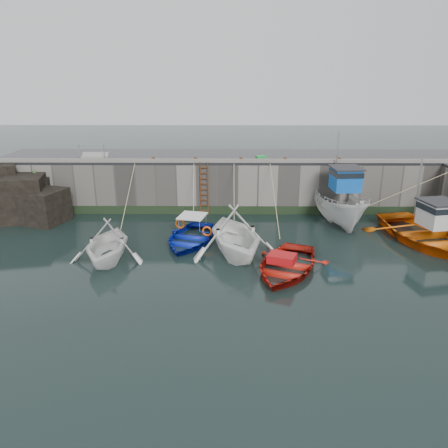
{
  "coord_description": "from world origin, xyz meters",
  "views": [
    {
      "loc": [
        -0.6,
        -15.43,
        8.04
      ],
      "look_at": [
        -0.77,
        4.59,
        1.2
      ],
      "focal_mm": 35.0,
      "sensor_mm": 36.0,
      "label": 1
    }
  ],
  "objects_px": {
    "boat_near_navy": "(286,270)",
    "fish_crate": "(261,158)",
    "bollard_b": "(196,160)",
    "bollard_c": "(241,160)",
    "boat_near_blacktrim": "(235,254)",
    "boat_far_orange": "(427,234)",
    "boat_near_blue": "(190,241)",
    "bollard_a": "(153,160)",
    "ladder": "(204,189)",
    "bollard_e": "(339,160)",
    "boat_far_white": "(340,205)",
    "boat_near_white": "(109,259)",
    "bollard_d": "(285,160)"
  },
  "relations": [
    {
      "from": "boat_near_navy",
      "to": "bollard_e",
      "type": "bearing_deg",
      "value": 86.15
    },
    {
      "from": "fish_crate",
      "to": "bollard_a",
      "type": "relative_size",
      "value": 2.13
    },
    {
      "from": "bollard_a",
      "to": "fish_crate",
      "type": "bearing_deg",
      "value": 3.47
    },
    {
      "from": "bollard_c",
      "to": "boat_far_orange",
      "type": "bearing_deg",
      "value": -27.67
    },
    {
      "from": "boat_far_white",
      "to": "bollard_e",
      "type": "xyz_separation_m",
      "value": [
        0.18,
        1.73,
        2.28
      ]
    },
    {
      "from": "bollard_a",
      "to": "bollard_b",
      "type": "xyz_separation_m",
      "value": [
        2.5,
        0.0,
        0.0
      ]
    },
    {
      "from": "boat_near_blacktrim",
      "to": "bollard_c",
      "type": "distance_m",
      "value": 7.36
    },
    {
      "from": "boat_near_white",
      "to": "bollard_a",
      "type": "distance_m",
      "value": 8.03
    },
    {
      "from": "boat_far_white",
      "to": "boat_near_white",
      "type": "bearing_deg",
      "value": -158.93
    },
    {
      "from": "ladder",
      "to": "bollard_b",
      "type": "distance_m",
      "value": 1.81
    },
    {
      "from": "ladder",
      "to": "bollard_a",
      "type": "distance_m",
      "value": 3.47
    },
    {
      "from": "ladder",
      "to": "bollard_b",
      "type": "height_order",
      "value": "bollard_b"
    },
    {
      "from": "boat_near_blacktrim",
      "to": "boat_far_orange",
      "type": "relative_size",
      "value": 0.67
    },
    {
      "from": "fish_crate",
      "to": "boat_near_navy",
      "type": "bearing_deg",
      "value": -107.68
    },
    {
      "from": "ladder",
      "to": "bollard_b",
      "type": "bearing_deg",
      "value": 146.14
    },
    {
      "from": "boat_far_orange",
      "to": "bollard_b",
      "type": "distance_m",
      "value": 13.27
    },
    {
      "from": "boat_near_navy",
      "to": "fish_crate",
      "type": "distance_m",
      "value": 9.35
    },
    {
      "from": "bollard_a",
      "to": "bollard_b",
      "type": "relative_size",
      "value": 1.0
    },
    {
      "from": "boat_near_blue",
      "to": "boat_near_blacktrim",
      "type": "xyz_separation_m",
      "value": [
        2.26,
        -1.65,
        0.0
      ]
    },
    {
      "from": "boat_near_navy",
      "to": "bollard_a",
      "type": "height_order",
      "value": "bollard_a"
    },
    {
      "from": "boat_near_white",
      "to": "boat_near_navy",
      "type": "xyz_separation_m",
      "value": [
        8.03,
        -1.09,
        0.0
      ]
    },
    {
      "from": "boat_near_white",
      "to": "bollard_c",
      "type": "bearing_deg",
      "value": 48.2
    },
    {
      "from": "ladder",
      "to": "boat_far_white",
      "type": "bearing_deg",
      "value": -10.11
    },
    {
      "from": "boat_far_white",
      "to": "ladder",
      "type": "bearing_deg",
      "value": 166.09
    },
    {
      "from": "boat_far_white",
      "to": "boat_far_orange",
      "type": "xyz_separation_m",
      "value": [
        3.69,
        -3.15,
        -0.57
      ]
    },
    {
      "from": "boat_near_blacktrim",
      "to": "bollard_e",
      "type": "xyz_separation_m",
      "value": [
        6.24,
        6.57,
        3.3
      ]
    },
    {
      "from": "bollard_c",
      "to": "bollard_d",
      "type": "distance_m",
      "value": 2.6
    },
    {
      "from": "boat_far_orange",
      "to": "bollard_a",
      "type": "bearing_deg",
      "value": 150.0
    },
    {
      "from": "boat_near_blacktrim",
      "to": "boat_near_navy",
      "type": "distance_m",
      "value": 2.82
    },
    {
      "from": "boat_near_navy",
      "to": "bollard_d",
      "type": "distance_m",
      "value": 9.0
    },
    {
      "from": "bollard_b",
      "to": "bollard_c",
      "type": "relative_size",
      "value": 1.0
    },
    {
      "from": "boat_far_orange",
      "to": "boat_near_blacktrim",
      "type": "bearing_deg",
      "value": 178.41
    },
    {
      "from": "boat_near_blue",
      "to": "bollard_c",
      "type": "xyz_separation_m",
      "value": [
        2.7,
        4.92,
        3.3
      ]
    },
    {
      "from": "boat_near_navy",
      "to": "bollard_c",
      "type": "bearing_deg",
      "value": 123.94
    },
    {
      "from": "bollard_b",
      "to": "bollard_e",
      "type": "xyz_separation_m",
      "value": [
        8.5,
        0.0,
        0.0
      ]
    },
    {
      "from": "boat_far_orange",
      "to": "fish_crate",
      "type": "bearing_deg",
      "value": 135.57
    },
    {
      "from": "boat_near_blue",
      "to": "bollard_b",
      "type": "height_order",
      "value": "bollard_b"
    },
    {
      "from": "boat_near_blue",
      "to": "bollard_a",
      "type": "bearing_deg",
      "value": 129.57
    },
    {
      "from": "ladder",
      "to": "boat_near_blue",
      "type": "xyz_separation_m",
      "value": [
        -0.5,
        -4.59,
        -1.59
      ]
    },
    {
      "from": "boat_near_blacktrim",
      "to": "boat_near_navy",
      "type": "xyz_separation_m",
      "value": [
        2.2,
        -1.77,
        0.0
      ]
    },
    {
      "from": "boat_far_white",
      "to": "boat_near_blue",
      "type": "bearing_deg",
      "value": -162.82
    },
    {
      "from": "bollard_c",
      "to": "bollard_e",
      "type": "bearing_deg",
      "value": 0.0
    },
    {
      "from": "boat_near_navy",
      "to": "bollard_b",
      "type": "xyz_separation_m",
      "value": [
        -4.46,
        8.33,
        3.3
      ]
    },
    {
      "from": "boat_near_blacktrim",
      "to": "bollard_b",
      "type": "xyz_separation_m",
      "value": [
        -2.26,
        6.57,
        3.3
      ]
    },
    {
      "from": "bollard_b",
      "to": "boat_near_white",
      "type": "bearing_deg",
      "value": -116.29
    },
    {
      "from": "boat_near_blacktrim",
      "to": "boat_far_orange",
      "type": "height_order",
      "value": "boat_far_orange"
    },
    {
      "from": "fish_crate",
      "to": "bollard_a",
      "type": "xyz_separation_m",
      "value": [
        -6.4,
        -0.39,
        -0.02
      ]
    },
    {
      "from": "boat_near_navy",
      "to": "fish_crate",
      "type": "height_order",
      "value": "fish_crate"
    },
    {
      "from": "bollard_c",
      "to": "bollard_e",
      "type": "distance_m",
      "value": 5.8
    },
    {
      "from": "boat_near_blue",
      "to": "boat_far_orange",
      "type": "bearing_deg",
      "value": 12.86
    }
  ]
}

